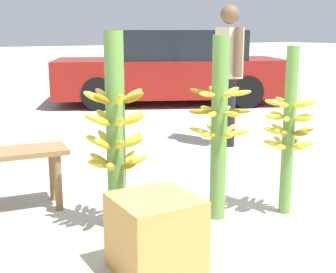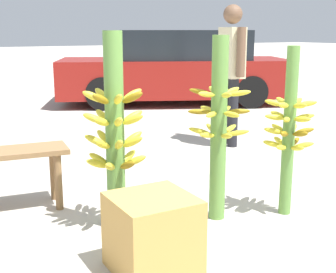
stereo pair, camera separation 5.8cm
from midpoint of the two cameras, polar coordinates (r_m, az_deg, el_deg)
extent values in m
plane|color=#B2AA9E|center=(3.45, 7.23, -11.43)|extent=(80.00, 80.00, 0.00)
cylinder|color=#5B8C3D|center=(3.31, -6.89, 0.42)|extent=(0.13, 0.13, 1.41)
ellipsoid|color=gold|center=(3.13, -6.46, 4.51)|extent=(0.08, 0.18, 0.12)
ellipsoid|color=olive|center=(3.20, -4.77, 4.75)|extent=(0.15, 0.16, 0.12)
ellipsoid|color=gold|center=(3.32, -4.83, 5.04)|extent=(0.17, 0.06, 0.12)
ellipsoid|color=gold|center=(3.40, -6.46, 5.17)|extent=(0.14, 0.17, 0.12)
ellipsoid|color=gold|center=(3.37, -8.47, 5.06)|extent=(0.09, 0.18, 0.12)
ellipsoid|color=gold|center=(3.27, -9.45, 4.77)|extent=(0.18, 0.12, 0.12)
ellipsoid|color=olive|center=(3.16, -8.60, 4.53)|extent=(0.18, 0.13, 0.12)
ellipsoid|color=gold|center=(3.15, -6.42, 1.75)|extent=(0.09, 0.18, 0.11)
ellipsoid|color=gold|center=(3.23, -4.71, 2.04)|extent=(0.15, 0.17, 0.11)
ellipsoid|color=gold|center=(3.35, -4.75, 2.43)|extent=(0.17, 0.05, 0.11)
ellipsoid|color=gold|center=(3.42, -6.37, 2.62)|extent=(0.15, 0.17, 0.11)
ellipsoid|color=gold|center=(3.40, -8.37, 2.50)|extent=(0.09, 0.18, 0.11)
ellipsoid|color=gold|center=(3.29, -9.37, 2.14)|extent=(0.18, 0.12, 0.11)
ellipsoid|color=gold|center=(3.18, -8.55, 1.79)|extent=(0.18, 0.12, 0.11)
ellipsoid|color=gold|center=(3.45, -6.31, 0.03)|extent=(0.15, 0.17, 0.12)
ellipsoid|color=gold|center=(3.43, -8.25, -0.11)|extent=(0.09, 0.18, 0.12)
ellipsoid|color=gold|center=(3.33, -9.23, -0.54)|extent=(0.18, 0.12, 0.12)
ellipsoid|color=gold|center=(3.22, -8.43, -0.96)|extent=(0.18, 0.12, 0.12)
ellipsoid|color=gold|center=(3.19, -6.36, -1.03)|extent=(0.09, 0.18, 0.12)
ellipsoid|color=gold|center=(3.26, -4.71, -0.68)|extent=(0.15, 0.16, 0.12)
ellipsoid|color=gold|center=(3.38, -4.74, -0.21)|extent=(0.17, 0.05, 0.12)
ellipsoid|color=gold|center=(3.46, -5.26, -2.50)|extent=(0.18, 0.12, 0.11)
ellipsoid|color=olive|center=(3.49, -7.20, -2.41)|extent=(0.09, 0.18, 0.11)
ellipsoid|color=gold|center=(3.43, -8.85, -2.76)|extent=(0.15, 0.17, 0.11)
ellipsoid|color=gold|center=(3.31, -9.03, -3.33)|extent=(0.17, 0.05, 0.11)
ellipsoid|color=gold|center=(3.23, -7.46, -3.68)|extent=(0.15, 0.17, 0.11)
ellipsoid|color=olive|center=(3.25, -5.35, -3.52)|extent=(0.09, 0.18, 0.11)
ellipsoid|color=gold|center=(3.35, -4.40, -2.98)|extent=(0.18, 0.12, 0.11)
cylinder|color=#5B8C3D|center=(3.48, 5.77, 0.80)|extent=(0.12, 0.12, 1.38)
ellipsoid|color=gold|center=(3.56, 5.07, 5.65)|extent=(0.08, 0.18, 0.07)
ellipsoid|color=olive|center=(3.46, 3.56, 5.46)|extent=(0.15, 0.15, 0.07)
ellipsoid|color=gold|center=(3.33, 4.32, 5.15)|extent=(0.18, 0.08, 0.07)
ellipsoid|color=gold|center=(3.30, 6.73, 5.05)|extent=(0.08, 0.18, 0.07)
ellipsoid|color=gold|center=(3.41, 8.21, 5.25)|extent=(0.15, 0.15, 0.07)
ellipsoid|color=gold|center=(3.54, 7.33, 5.55)|extent=(0.18, 0.08, 0.07)
ellipsoid|color=gold|center=(3.56, 4.39, 3.39)|extent=(0.05, 0.18, 0.04)
ellipsoid|color=olive|center=(3.44, 3.47, 3.04)|extent=(0.17, 0.11, 0.04)
ellipsoid|color=gold|center=(3.32, 4.93, 2.69)|extent=(0.17, 0.13, 0.04)
ellipsoid|color=gold|center=(3.35, 7.34, 2.70)|extent=(0.05, 0.18, 0.04)
ellipsoid|color=olive|center=(3.48, 8.13, 3.06)|extent=(0.17, 0.11, 0.04)
ellipsoid|color=gold|center=(3.59, 6.64, 3.39)|extent=(0.17, 0.13, 0.04)
ellipsoid|color=gold|center=(3.47, 8.06, 0.46)|extent=(0.16, 0.15, 0.08)
ellipsoid|color=gold|center=(3.60, 7.06, 0.91)|extent=(0.18, 0.09, 0.08)
ellipsoid|color=gold|center=(3.61, 4.84, 1.01)|extent=(0.07, 0.18, 0.08)
ellipsoid|color=gold|center=(3.50, 3.47, 0.65)|extent=(0.16, 0.15, 0.08)
ellipsoid|color=gold|center=(3.37, 4.38, 0.18)|extent=(0.18, 0.09, 0.08)
ellipsoid|color=gold|center=(3.36, 6.75, 0.08)|extent=(0.07, 0.18, 0.08)
cylinder|color=#5B8C3D|center=(3.68, 14.06, 0.52)|extent=(0.09, 0.09, 1.30)
ellipsoid|color=gold|center=(3.54, 13.45, 3.76)|extent=(0.16, 0.09, 0.07)
ellipsoid|color=gold|center=(3.55, 15.34, 3.68)|extent=(0.07, 0.16, 0.07)
ellipsoid|color=gold|center=(3.65, 16.08, 3.89)|extent=(0.15, 0.13, 0.07)
ellipsoid|color=gold|center=(3.75, 15.01, 4.17)|extent=(0.16, 0.09, 0.07)
ellipsoid|color=gold|center=(3.74, 13.22, 4.24)|extent=(0.07, 0.16, 0.07)
ellipsoid|color=gold|center=(3.63, 12.41, 4.04)|extent=(0.15, 0.13, 0.07)
ellipsoid|color=gold|center=(3.62, 12.41, 2.34)|extent=(0.16, 0.10, 0.06)
ellipsoid|color=gold|center=(3.54, 13.83, 2.05)|extent=(0.15, 0.12, 0.06)
ellipsoid|color=gold|center=(3.59, 15.60, 2.07)|extent=(0.06, 0.16, 0.06)
ellipsoid|color=gold|center=(3.70, 15.87, 2.37)|extent=(0.16, 0.10, 0.06)
ellipsoid|color=gold|center=(3.77, 14.48, 2.65)|extent=(0.15, 0.12, 0.06)
ellipsoid|color=gold|center=(3.73, 12.79, 2.64)|extent=(0.06, 0.16, 0.06)
ellipsoid|color=olive|center=(3.71, 15.81, 0.70)|extent=(0.16, 0.11, 0.07)
ellipsoid|color=gold|center=(3.79, 14.54, 1.02)|extent=(0.16, 0.12, 0.07)
ellipsoid|color=gold|center=(3.76, 12.83, 1.02)|extent=(0.04, 0.16, 0.07)
ellipsoid|color=gold|center=(3.65, 12.30, 0.70)|extent=(0.16, 0.11, 0.07)
ellipsoid|color=olive|center=(3.57, 13.57, 0.36)|extent=(0.16, 0.12, 0.07)
ellipsoid|color=olive|center=(3.60, 15.37, 0.36)|extent=(0.04, 0.16, 0.07)
ellipsoid|color=gold|center=(3.61, 15.05, -1.31)|extent=(0.06, 0.16, 0.08)
ellipsoid|color=gold|center=(3.72, 15.77, -0.96)|extent=(0.15, 0.13, 0.08)
ellipsoid|color=olive|center=(3.81, 14.72, -0.58)|extent=(0.16, 0.10, 0.08)
ellipsoid|color=gold|center=(3.79, 12.97, -0.52)|extent=(0.06, 0.16, 0.08)
ellipsoid|color=gold|center=(3.69, 12.19, -0.85)|extent=(0.15, 0.13, 0.08)
ellipsoid|color=gold|center=(3.60, 13.21, -1.26)|extent=(0.16, 0.10, 0.08)
cylinder|color=black|center=(5.96, 6.58, 3.21)|extent=(0.14, 0.14, 0.85)
cylinder|color=black|center=(5.79, 7.33, 2.90)|extent=(0.14, 0.14, 0.85)
cube|color=beige|center=(5.80, 7.14, 10.12)|extent=(0.28, 0.46, 0.60)
cylinder|color=brown|center=(6.04, 6.12, 10.40)|extent=(0.12, 0.12, 0.57)
cylinder|color=brown|center=(5.56, 8.27, 10.13)|extent=(0.12, 0.12, 0.57)
sphere|color=brown|center=(5.80, 7.27, 14.57)|extent=(0.23, 0.23, 0.23)
cylinder|color=olive|center=(4.08, -14.27, -4.44)|extent=(0.06, 0.06, 0.46)
cylinder|color=olive|center=(3.84, -13.66, -5.48)|extent=(0.06, 0.06, 0.46)
cube|color=maroon|center=(9.28, -0.04, 7.29)|extent=(4.70, 3.35, 0.70)
cube|color=black|center=(9.26, 1.07, 11.15)|extent=(2.84, 2.41, 0.55)
cylinder|color=black|center=(8.51, -8.72, 5.18)|extent=(0.63, 0.43, 0.60)
cylinder|color=black|center=(10.02, -8.31, 6.33)|extent=(0.63, 0.43, 0.60)
cylinder|color=black|center=(8.81, 9.37, 5.41)|extent=(0.63, 0.43, 0.60)
cylinder|color=black|center=(10.27, 7.17, 6.52)|extent=(0.63, 0.43, 0.60)
cube|color=#C69347|center=(2.83, -2.15, -11.82)|extent=(0.47, 0.47, 0.47)
camera|label=1|loc=(0.03, -90.45, -0.10)|focal=50.00mm
camera|label=2|loc=(0.03, 89.55, 0.10)|focal=50.00mm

